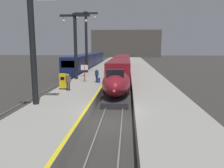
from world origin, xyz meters
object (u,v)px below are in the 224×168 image
object	(u,v)px
station_column_mid	(75,40)
passenger_mid_platform	(68,81)
passenger_near_edge	(97,74)
departure_info_board	(84,70)
rolling_suitcase	(98,80)
highspeed_train_main	(121,68)
ticket_machine_yellow	(63,82)
station_column_near	(32,26)
regional_train_adjacent	(89,61)
station_column_far	(86,37)

from	to	relation	value
station_column_mid	passenger_mid_platform	world-z (taller)	station_column_mid
passenger_near_edge	departure_info_board	distance (m)	1.71
passenger_mid_platform	departure_info_board	bearing A→B (deg)	85.15
passenger_mid_platform	rolling_suitcase	world-z (taller)	passenger_mid_platform
rolling_suitcase	station_column_mid	bearing A→B (deg)	138.52
highspeed_train_main	station_column_mid	size ratio (longest dim) A/B	4.45
station_column_mid	passenger_mid_platform	xyz separation A→B (m)	(1.12, -8.25, -4.27)
departure_info_board	rolling_suitcase	bearing A→B (deg)	-20.48
passenger_near_edge	ticket_machine_yellow	world-z (taller)	passenger_near_edge
station_column_mid	station_column_near	bearing A→B (deg)	-89.77
regional_train_adjacent	station_column_mid	world-z (taller)	station_column_mid
passenger_near_edge	rolling_suitcase	world-z (taller)	passenger_near_edge
station_column_mid	departure_info_board	xyz separation A→B (m)	(1.62, -2.37, -3.75)
station_column_near	departure_info_board	size ratio (longest dim) A/B	4.56
highspeed_train_main	regional_train_adjacent	size ratio (longest dim) A/B	1.05
ticket_machine_yellow	rolling_suitcase	bearing A→B (deg)	54.52
highspeed_train_main	rolling_suitcase	bearing A→B (deg)	-103.10
station_column_far	passenger_near_edge	distance (m)	12.14
passenger_near_edge	regional_train_adjacent	bearing A→B (deg)	102.24
regional_train_adjacent	rolling_suitcase	xyz separation A→B (m)	(5.66, -25.27, -0.77)
station_column_near	ticket_machine_yellow	bearing A→B (deg)	87.28
passenger_near_edge	station_column_far	bearing A→B (deg)	106.87
rolling_suitcase	departure_info_board	distance (m)	2.30
highspeed_train_main	station_column_far	xyz separation A→B (m)	(-5.90, 0.42, 5.13)
regional_train_adjacent	passenger_mid_platform	distance (m)	30.65
station_column_far	passenger_near_edge	world-z (taller)	station_column_far
station_column_far	passenger_near_edge	size ratio (longest dim) A/B	5.97
station_column_far	ticket_machine_yellow	distance (m)	16.17
station_column_mid	ticket_machine_yellow	xyz separation A→B (m)	(0.35, -7.41, -4.52)
station_column_mid	station_column_far	size ratio (longest dim) A/B	0.86
passenger_mid_platform	departure_info_board	xyz separation A→B (m)	(0.50, 5.88, 0.52)
highspeed_train_main	passenger_near_edge	size ratio (longest dim) A/B	22.84
station_column_near	passenger_mid_platform	xyz separation A→B (m)	(1.07, 5.39, -4.90)
regional_train_adjacent	ticket_machine_yellow	xyz separation A→B (m)	(2.55, -29.63, -0.34)
station_column_mid	ticket_machine_yellow	bearing A→B (deg)	-87.30
regional_train_adjacent	highspeed_train_main	bearing A→B (deg)	-61.26
passenger_mid_platform	departure_info_board	world-z (taller)	departure_info_board
regional_train_adjacent	passenger_mid_platform	bearing A→B (deg)	-83.78
passenger_mid_platform	passenger_near_edge	bearing A→B (deg)	69.33
passenger_near_edge	ticket_machine_yellow	bearing A→B (deg)	-121.29
station_column_near	passenger_mid_platform	world-z (taller)	station_column_near
highspeed_train_main	rolling_suitcase	distance (m)	10.80
station_column_near	station_column_far	xyz separation A→B (m)	(-0.05, 21.51, 0.11)
rolling_suitcase	departure_info_board	xyz separation A→B (m)	(-1.84, 0.69, 1.20)
highspeed_train_main	station_column_far	size ratio (longest dim) A/B	3.83
rolling_suitcase	station_column_near	bearing A→B (deg)	-107.82
station_column_far	passenger_mid_platform	world-z (taller)	station_column_far
passenger_near_edge	passenger_mid_platform	xyz separation A→B (m)	(-2.09, -5.54, 0.00)
station_column_mid	passenger_mid_platform	distance (m)	9.35
passenger_mid_platform	ticket_machine_yellow	distance (m)	1.16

